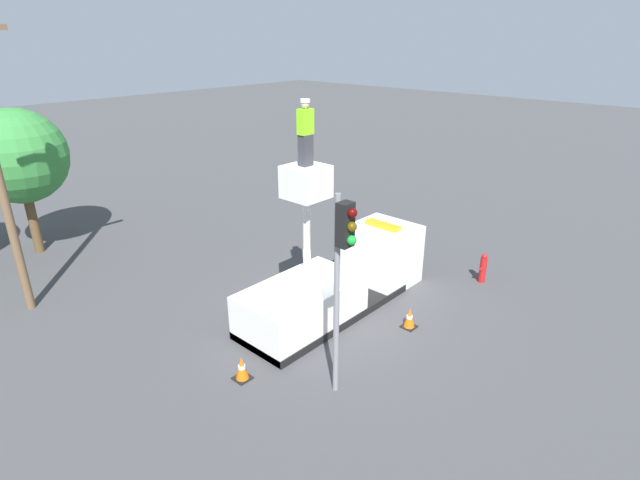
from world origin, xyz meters
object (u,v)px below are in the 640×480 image
(traffic_light_pole, at_px, (342,259))
(tree_left_bg, at_px, (18,157))
(worker, at_px, (305,133))
(traffic_cone_curbside, at_px, (409,318))
(bucket_truck, at_px, (338,280))
(traffic_cone_rear, at_px, (242,368))
(fire_hydrant, at_px, (483,268))

(traffic_light_pole, height_order, tree_left_bg, tree_left_bg)
(worker, height_order, traffic_cone_curbside, worker)
(bucket_truck, distance_m, traffic_light_pole, 5.02)
(worker, distance_m, traffic_cone_rear, 6.32)
(bucket_truck, height_order, fire_hydrant, bucket_truck)
(tree_left_bg, bearing_deg, traffic_light_pole, -83.48)
(bucket_truck, xyz_separation_m, fire_hydrant, (4.75, -2.69, -0.39))
(worker, relative_size, traffic_cone_curbside, 2.69)
(fire_hydrant, xyz_separation_m, tree_left_bg, (-9.62, 14.52, 3.37))
(traffic_light_pole, relative_size, fire_hydrant, 4.69)
(traffic_light_pole, distance_m, traffic_cone_rear, 4.17)
(worker, bearing_deg, traffic_cone_curbside, -51.90)
(fire_hydrant, relative_size, traffic_cone_curbside, 1.68)
(fire_hydrant, distance_m, traffic_cone_rear, 9.48)
(traffic_cone_curbside, bearing_deg, traffic_light_pole, -174.39)
(traffic_cone_rear, bearing_deg, fire_hydrant, -12.71)
(traffic_light_pole, bearing_deg, traffic_cone_curbside, 5.61)
(traffic_cone_curbside, bearing_deg, bucket_truck, 100.95)
(traffic_cone_rear, bearing_deg, traffic_light_pole, -59.15)
(traffic_light_pole, bearing_deg, fire_hydrant, 0.68)
(worker, distance_m, traffic_light_pole, 3.96)
(fire_hydrant, xyz_separation_m, traffic_cone_rear, (-9.25, 2.09, -0.22))
(worker, bearing_deg, bucket_truck, 0.00)
(bucket_truck, height_order, traffic_light_pole, traffic_light_pole)
(fire_hydrant, bearing_deg, tree_left_bg, 123.51)
(worker, xyz_separation_m, fire_hydrant, (6.19, -2.69, -5.27))
(fire_hydrant, relative_size, tree_left_bg, 0.19)
(bucket_truck, relative_size, tree_left_bg, 1.22)
(worker, height_order, traffic_light_pole, worker)
(traffic_light_pole, distance_m, traffic_cone_curbside, 4.95)
(fire_hydrant, bearing_deg, worker, 156.47)
(traffic_cone_rear, bearing_deg, worker, 11.21)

